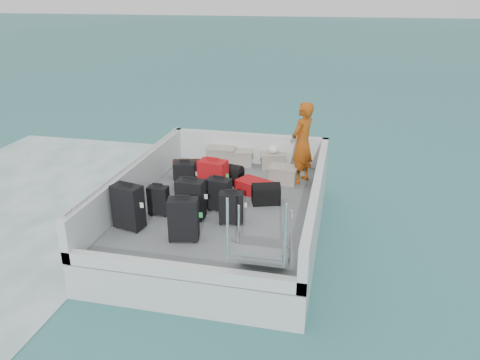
# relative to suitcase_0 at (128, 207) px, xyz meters

# --- Properties ---
(ground) EXTENTS (160.00, 160.00, 0.00)m
(ground) POSITION_rel_suitcase_0_xyz_m (1.32, 1.22, -1.01)
(ground) COLOR #1B5F5C
(ground) RESTS_ON ground
(wake_foam) EXTENTS (10.00, 10.00, 0.00)m
(wake_foam) POSITION_rel_suitcase_0_xyz_m (-3.48, 1.22, -1.01)
(wake_foam) COLOR white
(wake_foam) RESTS_ON ground
(ferry_hull) EXTENTS (3.60, 5.00, 0.60)m
(ferry_hull) POSITION_rel_suitcase_0_xyz_m (1.32, 1.22, -0.71)
(ferry_hull) COLOR silver
(ferry_hull) RESTS_ON ground
(deck) EXTENTS (3.30, 4.70, 0.02)m
(deck) POSITION_rel_suitcase_0_xyz_m (1.32, 1.22, -0.40)
(deck) COLOR slate
(deck) RESTS_ON ferry_hull
(deck_fittings) EXTENTS (3.60, 5.00, 0.90)m
(deck_fittings) POSITION_rel_suitcase_0_xyz_m (1.66, 0.90, -0.02)
(deck_fittings) COLOR silver
(deck_fittings) RESTS_ON deck
(suitcase_0) EXTENTS (0.56, 0.40, 0.78)m
(suitcase_0) POSITION_rel_suitcase_0_xyz_m (0.00, 0.00, 0.00)
(suitcase_0) COLOR black
(suitcase_0) RESTS_ON deck
(suitcase_1) EXTENTS (0.36, 0.21, 0.54)m
(suitcase_1) POSITION_rel_suitcase_0_xyz_m (0.30, 0.59, -0.12)
(suitcase_1) COLOR black
(suitcase_1) RESTS_ON deck
(suitcase_2) EXTENTS (0.44, 0.30, 0.59)m
(suitcase_2) POSITION_rel_suitcase_0_xyz_m (0.40, 1.74, -0.10)
(suitcase_2) COLOR black
(suitcase_2) RESTS_ON deck
(suitcase_3) EXTENTS (0.52, 0.36, 0.72)m
(suitcase_3) POSITION_rel_suitcase_0_xyz_m (1.04, -0.19, -0.03)
(suitcase_3) COLOR black
(suitcase_3) RESTS_ON deck
(suitcase_4) EXTENTS (0.49, 0.31, 0.71)m
(suitcase_4) POSITION_rel_suitcase_0_xyz_m (0.90, 0.59, -0.03)
(suitcase_4) COLOR black
(suitcase_4) RESTS_ON deck
(suitcase_5) EXTENTS (0.57, 0.40, 0.73)m
(suitcase_5) POSITION_rel_suitcase_0_xyz_m (1.02, 1.61, -0.02)
(suitcase_5) COLOR #B60E1A
(suitcase_5) RESTS_ON deck
(suitcase_6) EXTENTS (0.44, 0.31, 0.57)m
(suitcase_6) POSITION_rel_suitcase_0_xyz_m (1.64, 0.55, -0.10)
(suitcase_6) COLOR black
(suitcase_6) RESTS_ON deck
(suitcase_7) EXTENTS (0.46, 0.30, 0.60)m
(suitcase_7) POSITION_rel_suitcase_0_xyz_m (1.30, 1.02, -0.09)
(suitcase_7) COLOR black
(suitcase_7) RESTS_ON deck
(suitcase_8) EXTENTS (0.79, 0.69, 0.26)m
(suitcase_8) POSITION_rel_suitcase_0_xyz_m (1.78, 1.91, -0.26)
(suitcase_8) COLOR #B60E1A
(suitcase_8) RESTS_ON deck
(duffel_0) EXTENTS (0.63, 0.43, 0.32)m
(duffel_0) POSITION_rel_suitcase_0_xyz_m (0.20, 2.41, -0.23)
(duffel_0) COLOR black
(duffel_0) RESTS_ON deck
(duffel_1) EXTENTS (0.58, 0.42, 0.32)m
(duffel_1) POSITION_rel_suitcase_0_xyz_m (1.19, 2.31, -0.23)
(duffel_1) COLOR black
(duffel_1) RESTS_ON deck
(duffel_2) EXTENTS (0.59, 0.45, 0.32)m
(duffel_2) POSITION_rel_suitcase_0_xyz_m (2.09, 1.49, -0.23)
(duffel_2) COLOR black
(duffel_2) RESTS_ON deck
(crate_0) EXTENTS (0.66, 0.48, 0.38)m
(crate_0) POSITION_rel_suitcase_0_xyz_m (0.70, 3.41, -0.20)
(crate_0) COLOR #AAA194
(crate_0) RESTS_ON deck
(crate_1) EXTENTS (0.61, 0.47, 0.33)m
(crate_1) POSITION_rel_suitcase_0_xyz_m (1.14, 3.42, -0.22)
(crate_1) COLOR #AAA194
(crate_1) RESTS_ON deck
(crate_2) EXTENTS (0.60, 0.48, 0.32)m
(crate_2) POSITION_rel_suitcase_0_xyz_m (1.92, 3.42, -0.23)
(crate_2) COLOR #AAA194
(crate_2) RESTS_ON deck
(crate_3) EXTENTS (0.58, 0.43, 0.33)m
(crate_3) POSITION_rel_suitcase_0_xyz_m (2.27, 2.58, -0.22)
(crate_3) COLOR #AAA194
(crate_3) RESTS_ON deck
(yellow_bag) EXTENTS (0.28, 0.26, 0.22)m
(yellow_bag) POSITION_rel_suitcase_0_xyz_m (2.53, 3.42, -0.28)
(yellow_bag) COLOR gold
(yellow_bag) RESTS_ON deck
(white_bag) EXTENTS (0.24, 0.24, 0.18)m
(white_bag) POSITION_rel_suitcase_0_xyz_m (1.92, 3.42, 0.02)
(white_bag) COLOR white
(white_bag) RESTS_ON crate_2
(passenger) EXTENTS (0.64, 0.74, 1.70)m
(passenger) POSITION_rel_suitcase_0_xyz_m (2.62, 2.73, 0.46)
(passenger) COLOR #D96014
(passenger) RESTS_ON deck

